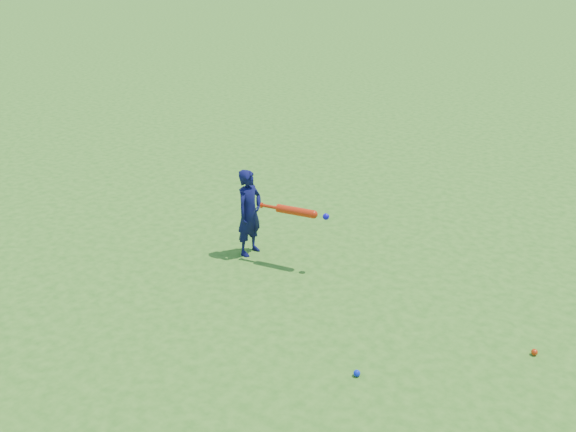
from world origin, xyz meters
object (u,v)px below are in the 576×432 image
object	(u,v)px
ground_ball_blue	(357,373)
bat_swing	(298,212)
child	(249,213)
ground_ball_red	(534,352)

from	to	relation	value
ground_ball_blue	bat_swing	bearing A→B (deg)	139.99
child	bat_swing	size ratio (longest dim) A/B	1.28
ground_ball_red	child	bearing A→B (deg)	179.42
ground_ball_red	bat_swing	xyz separation A→B (m)	(-2.76, 0.12, 0.65)
ground_ball_red	bat_swing	distance (m)	2.84
ground_ball_red	ground_ball_blue	size ratio (longest dim) A/B	1.00
ground_ball_blue	bat_swing	xyz separation A→B (m)	(-1.62, 1.36, 0.65)
ground_ball_blue	bat_swing	distance (m)	2.22
child	ground_ball_red	bearing A→B (deg)	-91.72
ground_ball_blue	bat_swing	size ratio (longest dim) A/B	0.07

